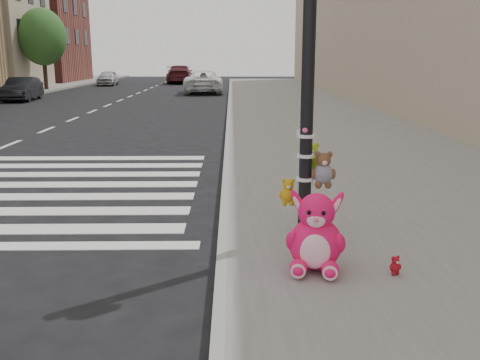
{
  "coord_description": "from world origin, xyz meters",
  "views": [
    {
      "loc": [
        1.67,
        -4.78,
        2.41
      ],
      "look_at": [
        1.78,
        2.35,
        0.75
      ],
      "focal_mm": 40.0,
      "sensor_mm": 36.0,
      "label": 1
    }
  ],
  "objects_px": {
    "pink_bunny": "(316,237)",
    "car_white_near": "(204,82)",
    "signal_pole": "(309,111)",
    "red_teddy": "(395,265)",
    "car_dark_far": "(22,89)"
  },
  "relations": [
    {
      "from": "red_teddy",
      "to": "car_dark_far",
      "type": "height_order",
      "value": "car_dark_far"
    },
    {
      "from": "pink_bunny",
      "to": "car_white_near",
      "type": "relative_size",
      "value": 0.17
    },
    {
      "from": "car_white_near",
      "to": "pink_bunny",
      "type": "bearing_deg",
      "value": 93.41
    },
    {
      "from": "car_dark_far",
      "to": "car_white_near",
      "type": "bearing_deg",
      "value": 26.14
    },
    {
      "from": "red_teddy",
      "to": "car_white_near",
      "type": "distance_m",
      "value": 30.5
    },
    {
      "from": "signal_pole",
      "to": "car_dark_far",
      "type": "xyz_separation_m",
      "value": [
        -12.43,
        23.16,
        -1.11
      ]
    },
    {
      "from": "car_dark_far",
      "to": "car_white_near",
      "type": "xyz_separation_m",
      "value": [
        9.64,
        5.82,
        0.1
      ]
    },
    {
      "from": "pink_bunny",
      "to": "car_white_near",
      "type": "height_order",
      "value": "car_white_near"
    },
    {
      "from": "signal_pole",
      "to": "red_teddy",
      "type": "relative_size",
      "value": 18.92
    },
    {
      "from": "pink_bunny",
      "to": "signal_pole",
      "type": "bearing_deg",
      "value": 97.11
    },
    {
      "from": "red_teddy",
      "to": "car_white_near",
      "type": "bearing_deg",
      "value": 75.51
    },
    {
      "from": "pink_bunny",
      "to": "car_dark_far",
      "type": "xyz_separation_m",
      "value": [
        -12.37,
        24.32,
        0.13
      ]
    },
    {
      "from": "red_teddy",
      "to": "car_dark_far",
      "type": "distance_m",
      "value": 27.81
    },
    {
      "from": "pink_bunny",
      "to": "car_white_near",
      "type": "bearing_deg",
      "value": 105.34
    },
    {
      "from": "red_teddy",
      "to": "car_dark_far",
      "type": "bearing_deg",
      "value": 97.14
    }
  ]
}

